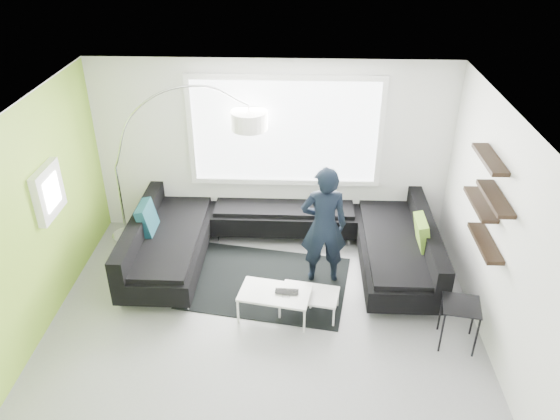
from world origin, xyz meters
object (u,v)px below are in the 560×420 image
object	(u,v)px
sectional_sofa	(282,237)
arc_lamp	(116,167)
coffee_table	(292,303)
side_table	(458,324)
laptop	(286,294)
person	(324,226)

from	to	relation	value
sectional_sofa	arc_lamp	world-z (taller)	arc_lamp
sectional_sofa	coffee_table	distance (m)	1.27
sectional_sofa	side_table	bearing A→B (deg)	-37.23
sectional_sofa	arc_lamp	xyz separation A→B (m)	(-2.54, 0.53, 0.84)
arc_lamp	sectional_sofa	bearing A→B (deg)	-13.40
arc_lamp	laptop	bearing A→B (deg)	-36.53
coffee_table	laptop	world-z (taller)	laptop
coffee_table	laptop	size ratio (longest dim) A/B	3.75
sectional_sofa	coffee_table	xyz separation A→B (m)	(0.17, -1.24, -0.22)
arc_lamp	side_table	xyz separation A→B (m)	(4.74, -2.22, -0.95)
sectional_sofa	person	distance (m)	0.87
coffee_table	person	distance (m)	1.14
coffee_table	laptop	xyz separation A→B (m)	(-0.07, -0.08, 0.20)
arc_lamp	person	bearing A→B (deg)	-18.72
coffee_table	person	size ratio (longest dim) A/B	0.66
laptop	person	bearing A→B (deg)	64.50
sectional_sofa	side_table	world-z (taller)	sectional_sofa
coffee_table	laptop	bearing A→B (deg)	-122.21
person	sectional_sofa	bearing A→B (deg)	-40.29
coffee_table	sectional_sofa	bearing A→B (deg)	108.26
laptop	sectional_sofa	bearing A→B (deg)	97.47
coffee_table	side_table	distance (m)	2.07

